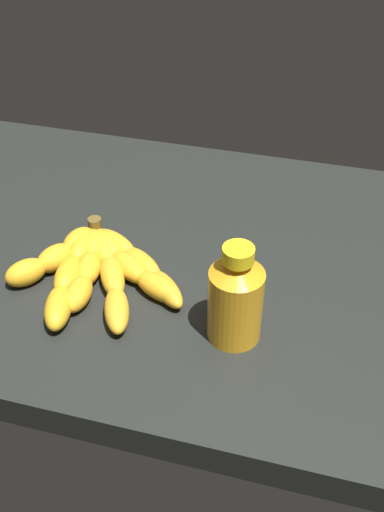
% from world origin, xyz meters
% --- Properties ---
extents(ground_plane, '(0.93, 0.61, 0.04)m').
position_xyz_m(ground_plane, '(0.00, 0.00, -0.02)').
color(ground_plane, black).
extents(banana_bunch, '(0.26, 0.22, 0.04)m').
position_xyz_m(banana_bunch, '(0.07, 0.08, 0.02)').
color(banana_bunch, gold).
rests_on(banana_bunch, ground_plane).
extents(honey_bottle, '(0.07, 0.07, 0.13)m').
position_xyz_m(honey_bottle, '(-0.13, 0.14, 0.06)').
color(honey_bottle, orange).
rests_on(honey_bottle, ground_plane).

